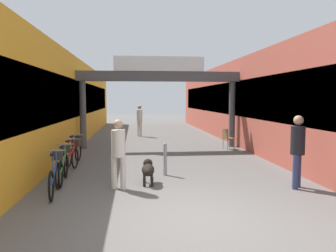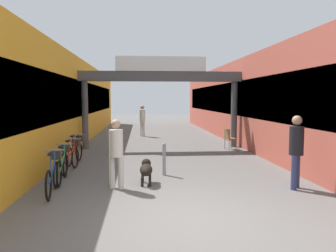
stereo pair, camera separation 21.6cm
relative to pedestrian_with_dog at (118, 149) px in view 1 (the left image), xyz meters
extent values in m
plane|color=#605E5B|center=(1.50, -2.10, -0.97)|extent=(80.00, 80.00, 0.00)
cube|color=gold|center=(-3.60, 8.90, 1.04)|extent=(3.00, 26.00, 4.02)
cube|color=black|center=(-2.12, 8.90, 1.24)|extent=(0.04, 23.40, 1.61)
cube|color=#B25142|center=(6.60, 8.90, 1.04)|extent=(3.00, 26.00, 4.02)
cube|color=black|center=(5.12, 8.90, 1.24)|extent=(0.04, 23.40, 1.61)
cylinder|color=#4C4C4F|center=(-1.85, 6.67, 0.51)|extent=(0.28, 0.28, 2.97)
cylinder|color=#4C4C4F|center=(4.85, 6.67, 0.51)|extent=(0.28, 0.28, 2.97)
cube|color=#4C4C4F|center=(1.50, 6.67, 2.21)|extent=(7.40, 0.44, 0.43)
cube|color=white|center=(1.50, 6.47, 2.75)|extent=(3.96, 0.10, 0.64)
cylinder|color=silver|center=(-0.11, 0.05, -0.58)|extent=(0.18, 0.18, 0.79)
cylinder|color=silver|center=(0.11, -0.05, -0.58)|extent=(0.18, 0.18, 0.79)
cylinder|color=silver|center=(0.00, 0.00, 0.15)|extent=(0.44, 0.44, 0.65)
sphere|color=tan|center=(0.00, 0.00, 0.62)|extent=(0.29, 0.29, 0.22)
cylinder|color=navy|center=(4.28, -0.47, -0.56)|extent=(0.20, 0.20, 0.84)
cylinder|color=navy|center=(4.44, -0.29, -0.56)|extent=(0.20, 0.20, 0.84)
cylinder|color=black|center=(4.36, -0.38, 0.21)|extent=(0.48, 0.48, 0.69)
sphere|color=tan|center=(4.36, -0.38, 0.70)|extent=(0.33, 0.33, 0.24)
cylinder|color=silver|center=(0.62, 11.22, -0.55)|extent=(0.19, 0.19, 0.85)
cylinder|color=silver|center=(0.75, 11.02, -0.55)|extent=(0.19, 0.19, 0.85)
cylinder|color=silver|center=(0.69, 11.12, 0.23)|extent=(0.47, 0.47, 0.70)
sphere|color=tan|center=(0.69, 11.12, 0.73)|extent=(0.33, 0.33, 0.24)
ellipsoid|color=black|center=(0.73, 0.33, -0.59)|extent=(0.34, 0.74, 0.29)
sphere|color=black|center=(0.74, 0.65, -0.49)|extent=(0.26, 0.26, 0.25)
sphere|color=white|center=(0.74, 0.54, -0.61)|extent=(0.18, 0.18, 0.18)
cylinder|color=black|center=(0.64, 0.55, -0.86)|extent=(0.07, 0.07, 0.23)
cylinder|color=black|center=(0.83, 0.54, -0.86)|extent=(0.07, 0.07, 0.23)
cylinder|color=black|center=(0.63, 0.11, -0.86)|extent=(0.07, 0.07, 0.23)
cylinder|color=black|center=(0.82, 0.10, -0.86)|extent=(0.07, 0.07, 0.23)
torus|color=black|center=(-1.50, 0.16, -0.64)|extent=(0.12, 0.67, 0.67)
torus|color=black|center=(-1.39, -0.86, -0.64)|extent=(0.12, 0.67, 0.67)
cube|color=#234C9E|center=(-1.44, -0.35, -0.46)|extent=(0.14, 0.94, 0.34)
cylinder|color=#234C9E|center=(-1.43, -0.47, -0.24)|extent=(0.04, 0.04, 0.42)
cube|color=black|center=(-1.43, -0.47, -0.02)|extent=(0.12, 0.23, 0.05)
cylinder|color=#234C9E|center=(-1.49, 0.10, -0.26)|extent=(0.04, 0.04, 0.46)
cylinder|color=gray|center=(-1.49, 0.10, -0.02)|extent=(0.46, 0.08, 0.03)
cube|color=#332D28|center=(-1.51, 0.30, -0.18)|extent=(0.26, 0.22, 0.20)
torus|color=black|center=(-1.52, 1.26, -0.64)|extent=(0.10, 0.67, 0.67)
torus|color=black|center=(-1.44, 0.24, -0.64)|extent=(0.10, 0.67, 0.67)
cube|color=#338C4C|center=(-1.48, 0.75, -0.46)|extent=(0.11, 0.94, 0.34)
cylinder|color=#338C4C|center=(-1.47, 0.63, -0.24)|extent=(0.03, 0.03, 0.42)
cube|color=black|center=(-1.47, 0.63, -0.02)|extent=(0.12, 0.23, 0.05)
cylinder|color=#338C4C|center=(-1.51, 1.20, -0.26)|extent=(0.03, 0.03, 0.46)
cylinder|color=gray|center=(-1.51, 1.20, -0.02)|extent=(0.46, 0.06, 0.03)
cube|color=#332D28|center=(-1.53, 1.40, -0.18)|extent=(0.26, 0.22, 0.20)
torus|color=black|center=(-1.48, 2.49, -0.64)|extent=(0.12, 0.67, 0.67)
torus|color=black|center=(-1.60, 1.48, -0.64)|extent=(0.12, 0.67, 0.67)
cube|color=red|center=(-1.54, 1.98, -0.46)|extent=(0.14, 0.94, 0.34)
cylinder|color=red|center=(-1.55, 1.86, -0.24)|extent=(0.04, 0.04, 0.42)
cube|color=black|center=(-1.55, 1.86, -0.02)|extent=(0.12, 0.23, 0.05)
cylinder|color=red|center=(-1.49, 2.43, -0.26)|extent=(0.04, 0.04, 0.46)
cylinder|color=gray|center=(-1.49, 2.43, -0.02)|extent=(0.46, 0.08, 0.03)
cube|color=#332D28|center=(-1.47, 2.63, -0.18)|extent=(0.26, 0.23, 0.20)
torus|color=black|center=(-1.59, 3.69, -0.64)|extent=(0.14, 0.67, 0.67)
torus|color=black|center=(-1.72, 2.68, -0.64)|extent=(0.14, 0.67, 0.67)
cube|color=black|center=(-1.65, 3.18, -0.46)|extent=(0.16, 0.94, 0.34)
cylinder|color=black|center=(-1.67, 3.06, -0.24)|extent=(0.04, 0.04, 0.42)
cube|color=black|center=(-1.67, 3.06, -0.02)|extent=(0.13, 0.23, 0.05)
cylinder|color=black|center=(-1.59, 3.63, -0.26)|extent=(0.04, 0.04, 0.46)
cylinder|color=gray|center=(-1.59, 3.63, -0.02)|extent=(0.46, 0.09, 0.03)
cube|color=#332D28|center=(-1.57, 3.83, -0.18)|extent=(0.26, 0.23, 0.20)
cylinder|color=gray|center=(1.26, 1.31, -0.55)|extent=(0.10, 0.10, 0.86)
sphere|color=gray|center=(1.26, 1.31, -0.09)|extent=(0.10, 0.10, 0.10)
cylinder|color=gray|center=(4.59, 6.11, -0.75)|extent=(0.04, 0.04, 0.45)
cylinder|color=gray|center=(4.69, 5.79, -0.75)|extent=(0.04, 0.04, 0.45)
cylinder|color=gray|center=(4.26, 6.00, -0.75)|extent=(0.04, 0.04, 0.45)
cylinder|color=gray|center=(4.37, 5.68, -0.75)|extent=(0.04, 0.04, 0.45)
cube|color=olive|center=(4.48, 5.89, -0.50)|extent=(0.50, 0.50, 0.04)
cube|color=olive|center=(4.31, 5.84, -0.28)|extent=(0.16, 0.39, 0.40)
camera|label=1|loc=(0.40, -7.94, 1.23)|focal=35.00mm
camera|label=2|loc=(0.61, -7.96, 1.23)|focal=35.00mm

